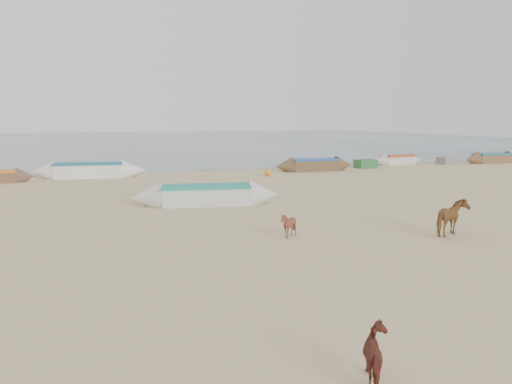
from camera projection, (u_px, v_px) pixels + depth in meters
ground at (300, 242)px, 15.22m from camera, size 140.00×140.00×0.00m
sea at (114, 140)px, 91.64m from camera, size 160.00×160.00×0.00m
cow_adult at (452, 218)px, 15.97m from camera, size 1.53×1.17×1.17m
calf_front at (288, 225)px, 15.77m from camera, size 0.77×0.69×0.81m
calf_right at (380, 356)px, 7.08m from camera, size 0.66×0.77×0.77m
near_canoe at (206, 195)px, 21.83m from camera, size 6.67×2.47×0.87m
waterline_canoes at (156, 169)px, 33.09m from camera, size 57.90×4.11×0.97m
beach_clutter at (237, 169)px, 34.89m from camera, size 47.27×4.53×0.64m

